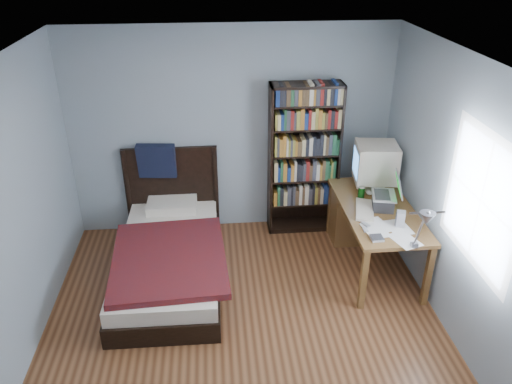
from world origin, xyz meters
The scene contains 14 objects.
room centered at (0.03, 0.00, 1.25)m, with size 4.20×4.24×2.50m.
desk centered at (1.51, 1.48, 0.41)m, with size 0.75×1.53×0.73m.
crt_monitor centered at (1.59, 1.56, 1.03)m, with size 0.51×0.48×0.53m.
laptop centered at (1.57, 1.05, 0.84)m, with size 0.38×0.37×0.39m.
desk_lamp centered at (1.49, -0.08, 1.25)m, with size 0.24×0.54×0.64m.
keyboard centered at (1.34, 1.00, 0.75)m, with size 0.18×0.46×0.03m, color beige.
speaker centered at (1.60, 0.67, 0.81)m, with size 0.08×0.08×0.16m, color #949496.
soda_can centered at (1.38, 1.29, 0.80)m, with size 0.07×0.07×0.13m, color #0A3707.
mouse centered at (1.50, 1.38, 0.75)m, with size 0.06×0.11×0.04m, color silver.
phone_silver centered at (1.27, 0.71, 0.74)m, with size 0.05×0.10×0.02m, color #B7B7BC.
phone_grey centered at (1.24, 0.63, 0.74)m, with size 0.04×0.08×0.02m, color #949496.
external_drive centered at (1.30, 0.46, 0.74)m, with size 0.12×0.12×0.02m, color #949496.
bookshelf centered at (0.85, 1.94, 0.93)m, with size 0.84×0.30×1.86m.
bed centered at (-0.75, 1.13, 0.25)m, with size 1.20×2.16×1.16m.
Camera 1 is at (-0.23, -3.46, 3.34)m, focal length 35.00 mm.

